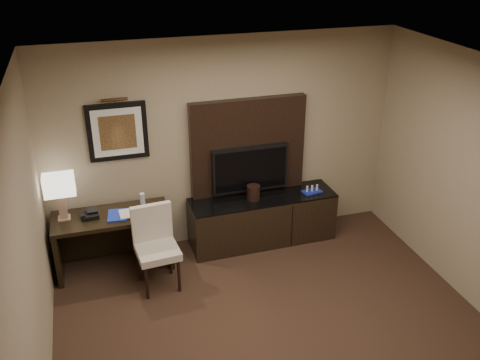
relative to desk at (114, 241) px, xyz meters
name	(u,v)px	position (x,y,z in m)	size (l,w,h in m)	color
ceiling	(309,95)	(1.50, -2.15, 2.33)	(4.50, 5.00, 0.01)	silver
wall_back	(224,143)	(1.50, 0.35, 0.98)	(4.50, 0.01, 2.70)	gray
wall_left	(23,293)	(-0.75, -2.15, 0.98)	(0.01, 5.00, 2.70)	gray
desk	(114,241)	(0.00, 0.00, 0.00)	(1.37, 0.59, 0.74)	black
credenza	(262,219)	(1.93, 0.05, -0.04)	(1.92, 0.53, 0.66)	black
tv_wall_panel	(248,148)	(1.80, 0.29, 0.90)	(1.50, 0.12, 1.30)	black
tv	(250,169)	(1.80, 0.19, 0.65)	(1.00, 0.08, 0.60)	black
artwork	(118,132)	(0.20, 0.33, 1.28)	(0.70, 0.04, 0.70)	black
picture_light	(114,100)	(0.20, 0.29, 1.68)	(0.04, 0.04, 0.30)	#442B15
desk_chair	(157,250)	(0.46, -0.54, 0.12)	(0.47, 0.54, 0.98)	beige
table_lamp	(61,197)	(-0.53, 0.07, 0.66)	(0.36, 0.20, 0.58)	tan
desk_phone	(90,214)	(-0.23, 0.01, 0.42)	(0.19, 0.17, 0.10)	black
blue_folder	(117,215)	(0.08, -0.05, 0.38)	(0.22, 0.30, 0.02)	#1A30AC
book	(119,207)	(0.10, -0.05, 0.48)	(0.17, 0.02, 0.23)	beige
water_bottle	(143,200)	(0.40, 0.08, 0.46)	(0.06, 0.06, 0.19)	#ACBAC3
ice_bucket	(253,193)	(1.80, 0.03, 0.39)	(0.17, 0.17, 0.19)	black
minibar_tray	(312,189)	(2.60, -0.01, 0.34)	(0.25, 0.15, 0.09)	#1826A0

